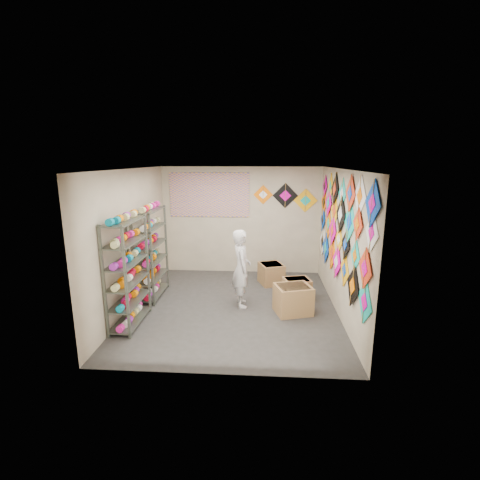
# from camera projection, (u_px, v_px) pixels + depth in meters

# --- Properties ---
(ground) EXTENTS (4.50, 4.50, 0.00)m
(ground) POSITION_uv_depth(u_px,v_px,m) (234.00, 307.00, 6.94)
(ground) COLOR #2D2A28
(room_walls) EXTENTS (4.50, 4.50, 4.50)m
(room_walls) POSITION_uv_depth(u_px,v_px,m) (234.00, 226.00, 6.57)
(room_walls) COLOR #B9A98E
(room_walls) RESTS_ON ground
(shelf_rack_front) EXTENTS (0.40, 1.10, 1.90)m
(shelf_rack_front) POSITION_uv_depth(u_px,v_px,m) (128.00, 273.00, 6.01)
(shelf_rack_front) COLOR #4C5147
(shelf_rack_front) RESTS_ON ground
(shelf_rack_back) EXTENTS (0.40, 1.10, 1.90)m
(shelf_rack_back) POSITION_uv_depth(u_px,v_px,m) (151.00, 253.00, 7.28)
(shelf_rack_back) COLOR #4C5147
(shelf_rack_back) RESTS_ON ground
(string_spools) EXTENTS (0.12, 2.36, 0.12)m
(string_spools) POSITION_uv_depth(u_px,v_px,m) (140.00, 257.00, 6.62)
(string_spools) COLOR #F420A0
(string_spools) RESTS_ON ground
(kite_wall_display) EXTENTS (0.06, 4.35, 2.09)m
(kite_wall_display) POSITION_uv_depth(u_px,v_px,m) (339.00, 228.00, 6.50)
(kite_wall_display) COLOR #0EAE9F
(kite_wall_display) RESTS_ON room_walls
(back_wall_kites) EXTENTS (1.59, 0.02, 0.73)m
(back_wall_kites) POSITION_uv_depth(u_px,v_px,m) (287.00, 197.00, 8.60)
(back_wall_kites) COLOR #FD6D00
(back_wall_kites) RESTS_ON room_walls
(poster) EXTENTS (2.00, 0.01, 1.10)m
(poster) POSITION_uv_depth(u_px,v_px,m) (209.00, 195.00, 8.71)
(poster) COLOR #634BA2
(poster) RESTS_ON room_walls
(shopkeeper) EXTENTS (0.71, 0.60, 1.55)m
(shopkeeper) POSITION_uv_depth(u_px,v_px,m) (241.00, 268.00, 6.84)
(shopkeeper) COLOR beige
(shopkeeper) RESTS_ON ground
(carton_a) EXTENTS (0.77, 0.70, 0.54)m
(carton_a) POSITION_uv_depth(u_px,v_px,m) (293.00, 299.00, 6.61)
(carton_a) COLOR #9C6F44
(carton_a) RESTS_ON ground
(carton_b) EXTENTS (0.62, 0.54, 0.43)m
(carton_b) POSITION_uv_depth(u_px,v_px,m) (297.00, 289.00, 7.30)
(carton_b) COLOR #9C6F44
(carton_b) RESTS_ON ground
(carton_c) EXTENTS (0.66, 0.69, 0.48)m
(carton_c) POSITION_uv_depth(u_px,v_px,m) (271.00, 274.00, 8.19)
(carton_c) COLOR #9C6F44
(carton_c) RESTS_ON ground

